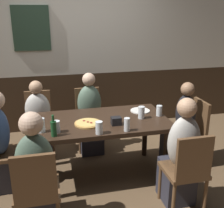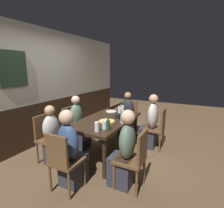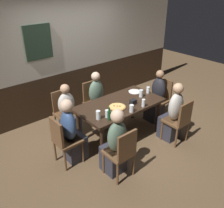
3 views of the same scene
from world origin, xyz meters
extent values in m
plane|color=brown|center=(0.00, 0.00, 0.00)|extent=(12.00, 12.00, 0.00)
cube|color=#332316|center=(0.00, 1.65, 0.47)|extent=(6.40, 0.10, 0.95)
cube|color=beige|center=(0.00, 1.65, 1.77)|extent=(6.40, 0.10, 1.65)
cube|color=#233828|center=(-0.74, 1.58, 1.71)|extent=(0.56, 0.03, 0.68)
cube|color=black|center=(0.00, 0.00, 0.71)|extent=(1.63, 0.88, 0.05)
cylinder|color=black|center=(-0.72, -0.36, 0.34)|extent=(0.07, 0.07, 0.69)
cylinder|color=black|center=(0.72, -0.36, 0.34)|extent=(0.07, 0.07, 0.69)
cylinder|color=black|center=(-0.72, 0.36, 0.34)|extent=(0.07, 0.07, 0.69)
cylinder|color=black|center=(0.72, 0.36, 0.34)|extent=(0.07, 0.07, 0.69)
cube|color=brown|center=(1.16, 0.00, 0.43)|extent=(0.40, 0.40, 0.04)
cube|color=brown|center=(1.34, 0.00, 0.67)|extent=(0.04, 0.36, 0.43)
cylinder|color=brown|center=(0.99, -0.17, 0.21)|extent=(0.04, 0.04, 0.41)
cylinder|color=brown|center=(0.99, 0.17, 0.21)|extent=(0.04, 0.04, 0.41)
cylinder|color=brown|center=(1.33, -0.17, 0.21)|extent=(0.04, 0.04, 0.41)
cylinder|color=brown|center=(1.33, 0.17, 0.21)|extent=(0.04, 0.04, 0.41)
cube|color=brown|center=(0.72, -0.78, 0.43)|extent=(0.40, 0.40, 0.04)
cube|color=brown|center=(0.72, -0.96, 0.67)|extent=(0.36, 0.04, 0.43)
cylinder|color=brown|center=(0.55, -0.61, 0.21)|extent=(0.04, 0.04, 0.41)
cylinder|color=brown|center=(0.89, -0.61, 0.21)|extent=(0.04, 0.04, 0.41)
cylinder|color=brown|center=(0.55, -0.95, 0.21)|extent=(0.04, 0.04, 0.41)
cylinder|color=brown|center=(0.89, -0.95, 0.21)|extent=(0.04, 0.04, 0.41)
cube|color=brown|center=(0.00, 0.78, 0.43)|extent=(0.40, 0.40, 0.04)
cube|color=brown|center=(0.00, 0.96, 0.67)|extent=(0.36, 0.04, 0.43)
cylinder|color=brown|center=(0.17, 0.61, 0.21)|extent=(0.04, 0.04, 0.41)
cylinder|color=brown|center=(-0.17, 0.61, 0.21)|extent=(0.04, 0.04, 0.41)
cylinder|color=brown|center=(0.17, 0.95, 0.21)|extent=(0.04, 0.04, 0.41)
cylinder|color=brown|center=(-0.17, 0.95, 0.21)|extent=(0.04, 0.04, 0.41)
cube|color=brown|center=(-1.16, 0.00, 0.43)|extent=(0.40, 0.40, 0.04)
cube|color=brown|center=(-1.34, 0.00, 0.67)|extent=(0.04, 0.36, 0.43)
cylinder|color=brown|center=(-0.99, 0.17, 0.21)|extent=(0.04, 0.04, 0.41)
cylinder|color=brown|center=(-0.99, -0.17, 0.21)|extent=(0.04, 0.04, 0.41)
cylinder|color=brown|center=(-1.33, 0.17, 0.21)|extent=(0.04, 0.04, 0.41)
cylinder|color=brown|center=(-1.33, -0.17, 0.21)|extent=(0.04, 0.04, 0.41)
cube|color=brown|center=(-0.72, -0.78, 0.43)|extent=(0.40, 0.40, 0.04)
cube|color=brown|center=(-0.72, -0.96, 0.67)|extent=(0.36, 0.04, 0.43)
cylinder|color=brown|center=(-0.89, -0.61, 0.21)|extent=(0.04, 0.04, 0.41)
cylinder|color=brown|center=(-0.55, -0.61, 0.21)|extent=(0.04, 0.04, 0.41)
cylinder|color=brown|center=(-0.89, -0.95, 0.21)|extent=(0.04, 0.04, 0.41)
cylinder|color=brown|center=(-0.55, -0.95, 0.21)|extent=(0.04, 0.04, 0.41)
cube|color=brown|center=(-0.72, 0.78, 0.43)|extent=(0.40, 0.40, 0.04)
cube|color=brown|center=(-0.72, 0.96, 0.67)|extent=(0.36, 0.04, 0.43)
cylinder|color=brown|center=(-0.55, 0.61, 0.21)|extent=(0.04, 0.04, 0.41)
cylinder|color=brown|center=(-0.89, 0.61, 0.21)|extent=(0.04, 0.04, 0.41)
cylinder|color=brown|center=(-0.55, 0.95, 0.21)|extent=(0.04, 0.04, 0.41)
cylinder|color=brown|center=(-0.89, 0.95, 0.21)|extent=(0.04, 0.04, 0.41)
cube|color=#2D2D38|center=(1.03, 0.00, 0.23)|extent=(0.34, 0.32, 0.45)
ellipsoid|color=black|center=(1.12, 0.00, 0.71)|extent=(0.22, 0.34, 0.52)
sphere|color=#936B4C|center=(1.12, 0.00, 1.05)|extent=(0.17, 0.17, 0.17)
cube|color=#2D2D38|center=(0.72, -0.65, 0.23)|extent=(0.32, 0.34, 0.45)
ellipsoid|color=beige|center=(0.72, -0.74, 0.73)|extent=(0.34, 0.22, 0.55)
sphere|color=tan|center=(0.72, -0.74, 1.09)|extent=(0.19, 0.19, 0.19)
cube|color=#2D2D38|center=(0.00, 0.65, 0.23)|extent=(0.32, 0.34, 0.45)
ellipsoid|color=#56705B|center=(0.00, 0.74, 0.71)|extent=(0.34, 0.22, 0.53)
sphere|color=#DBB293|center=(0.00, 0.74, 1.06)|extent=(0.18, 0.18, 0.18)
cube|color=#2D2D38|center=(-1.03, 0.00, 0.23)|extent=(0.34, 0.32, 0.45)
ellipsoid|color=#334C7A|center=(-1.12, 0.00, 0.71)|extent=(0.22, 0.34, 0.52)
sphere|color=#DBB293|center=(-1.12, 0.00, 1.07)|extent=(0.21, 0.21, 0.21)
cube|color=#2D2D38|center=(-0.72, -0.65, 0.23)|extent=(0.32, 0.34, 0.45)
ellipsoid|color=#56705B|center=(-0.72, -0.74, 0.71)|extent=(0.34, 0.22, 0.52)
sphere|color=#DBB293|center=(-0.72, -0.74, 1.06)|extent=(0.21, 0.21, 0.21)
cube|color=#2D2D38|center=(-0.72, 0.65, 0.23)|extent=(0.32, 0.34, 0.45)
ellipsoid|color=beige|center=(-0.72, 0.74, 0.68)|extent=(0.34, 0.22, 0.46)
sphere|color=tan|center=(-0.72, 0.74, 0.99)|extent=(0.18, 0.18, 0.18)
cylinder|color=tan|center=(-0.15, -0.09, 0.75)|extent=(0.30, 0.30, 0.02)
cylinder|color=#DBB760|center=(-0.15, -0.09, 0.76)|extent=(0.27, 0.27, 0.01)
cylinder|color=maroon|center=(-0.18, -0.05, 0.77)|extent=(0.03, 0.03, 0.00)
cylinder|color=maroon|center=(-0.11, -0.13, 0.77)|extent=(0.03, 0.03, 0.00)
cylinder|color=maroon|center=(-0.15, -0.09, 0.77)|extent=(0.03, 0.03, 0.00)
cylinder|color=silver|center=(-0.50, -0.24, 0.81)|extent=(0.08, 0.08, 0.13)
cylinder|color=#B26623|center=(-0.50, -0.24, 0.77)|extent=(0.07, 0.07, 0.07)
cylinder|color=silver|center=(-0.07, -0.38, 0.81)|extent=(0.08, 0.08, 0.14)
cylinder|color=#B26623|center=(-0.07, -0.38, 0.78)|extent=(0.07, 0.07, 0.09)
cylinder|color=silver|center=(0.23, -0.38, 0.81)|extent=(0.06, 0.06, 0.15)
cylinder|color=silver|center=(0.23, -0.38, 0.77)|extent=(0.06, 0.06, 0.06)
cylinder|color=silver|center=(0.50, -0.06, 0.81)|extent=(0.08, 0.08, 0.15)
cylinder|color=#B26623|center=(0.50, -0.06, 0.78)|extent=(0.07, 0.07, 0.07)
cylinder|color=silver|center=(0.74, -0.02, 0.80)|extent=(0.07, 0.07, 0.13)
cylinder|color=#C6842D|center=(0.74, -0.02, 0.79)|extent=(0.06, 0.06, 0.11)
cylinder|color=silver|center=(-0.65, -0.19, 0.82)|extent=(0.08, 0.08, 0.15)
cylinder|color=#C6842D|center=(-0.65, -0.19, 0.77)|extent=(0.07, 0.07, 0.06)
cylinder|color=#194723|center=(-0.53, -0.33, 0.82)|extent=(0.06, 0.06, 0.16)
cylinder|color=#194723|center=(-0.53, -0.33, 0.94)|extent=(0.03, 0.03, 0.07)
cylinder|color=white|center=(0.57, 0.18, 0.75)|extent=(0.25, 0.25, 0.01)
cube|color=black|center=(0.16, -0.18, 0.79)|extent=(0.11, 0.09, 0.09)
camera|label=1|loc=(-0.55, -3.02, 1.97)|focal=44.96mm
camera|label=2|loc=(-2.86, -1.59, 1.73)|focal=27.87mm
camera|label=3|loc=(-2.74, -3.01, 2.83)|focal=39.23mm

